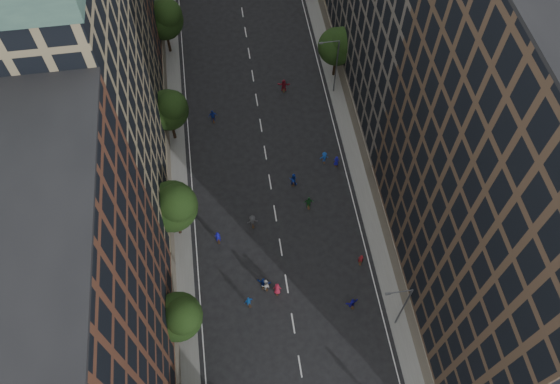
{
  "coord_description": "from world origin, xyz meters",
  "views": [
    {
      "loc": [
        -4.1,
        -5.1,
        55.7
      ],
      "look_at": [
        0.81,
        28.61,
        2.0
      ],
      "focal_mm": 35.0,
      "sensor_mm": 36.0,
      "label": 1
    }
  ],
  "objects": [
    {
      "name": "ground",
      "position": [
        0.0,
        40.0,
        0.0
      ],
      "size": [
        240.0,
        240.0,
        0.0
      ],
      "primitive_type": "plane",
      "color": "black",
      "rests_on": "ground"
    },
    {
      "name": "sidewalk_left",
      "position": [
        -12.0,
        47.5,
        0.07
      ],
      "size": [
        4.0,
        105.0,
        0.15
      ],
      "primitive_type": "cube",
      "color": "slate",
      "rests_on": "ground"
    },
    {
      "name": "sidewalk_right",
      "position": [
        12.0,
        47.5,
        0.07
      ],
      "size": [
        4.0,
        105.0,
        0.15
      ],
      "primitive_type": "cube",
      "color": "slate",
      "rests_on": "ground"
    },
    {
      "name": "bldg_left_a",
      "position": [
        -19.0,
        11.0,
        15.0
      ],
      "size": [
        14.0,
        22.0,
        30.0
      ],
      "primitive_type": "cube",
      "color": "#573021",
      "rests_on": "ground"
    },
    {
      "name": "bldg_left_b",
      "position": [
        -19.0,
        35.0,
        17.0
      ],
      "size": [
        14.0,
        26.0,
        34.0
      ],
      "primitive_type": "cube",
      "color": "#8B7B5B",
      "rests_on": "ground"
    },
    {
      "name": "bldg_right_a",
      "position": [
        19.0,
        15.0,
        18.0
      ],
      "size": [
        14.0,
        30.0,
        36.0
      ],
      "primitive_type": "cube",
      "color": "#4D3929",
      "rests_on": "ground"
    },
    {
      "name": "tree_left_1",
      "position": [
        -11.02,
        13.86,
        5.55
      ],
      "size": [
        4.8,
        4.8,
        8.21
      ],
      "color": "black",
      "rests_on": "ground"
    },
    {
      "name": "tree_left_2",
      "position": [
        -10.99,
        25.83,
        6.36
      ],
      "size": [
        5.6,
        5.6,
        9.45
      ],
      "color": "black",
      "rests_on": "ground"
    },
    {
      "name": "tree_left_3",
      "position": [
        -11.02,
        39.85,
        5.82
      ],
      "size": [
        5.0,
        5.0,
        8.58
      ],
      "color": "black",
      "rests_on": "ground"
    },
    {
      "name": "tree_left_4",
      "position": [
        -11.0,
        55.84,
        6.1
      ],
      "size": [
        5.4,
        5.4,
        9.08
      ],
      "color": "black",
      "rests_on": "ground"
    },
    {
      "name": "tree_right_a",
      "position": [
        11.38,
        47.85,
        5.63
      ],
      "size": [
        5.0,
        5.0,
        8.39
      ],
      "color": "black",
      "rests_on": "ground"
    },
    {
      "name": "streetlamp_near",
      "position": [
        10.37,
        12.0,
        5.17
      ],
      "size": [
        2.64,
        0.22,
        9.06
      ],
      "color": "#595B60",
      "rests_on": "ground"
    },
    {
      "name": "streetlamp_far",
      "position": [
        10.37,
        45.0,
        5.17
      ],
      "size": [
        2.64,
        0.22,
        9.06
      ],
      "color": "#595B60",
      "rests_on": "ground"
    },
    {
      "name": "skater_4",
      "position": [
        -4.34,
        16.24,
        0.86
      ],
      "size": [
        1.09,
        0.72,
        1.71
      ],
      "primitive_type": "imported",
      "rotation": [
        0.0,
        0.0,
        3.47
      ],
      "color": "blue",
      "rests_on": "ground"
    },
    {
      "name": "skater_5",
      "position": [
        6.47,
        14.51,
        0.77
      ],
      "size": [
        1.49,
        0.76,
        1.53
      ],
      "primitive_type": "imported",
      "rotation": [
        0.0,
        0.0,
        3.37
      ],
      "color": "#1A14A4",
      "rests_on": "ground"
    },
    {
      "name": "skater_6",
      "position": [
        -1.16,
        17.18,
        0.94
      ],
      "size": [
        1.02,
        0.76,
        1.88
      ],
      "primitive_type": "imported",
      "rotation": [
        0.0,
        0.0,
        2.95
      ],
      "color": "#A11A33",
      "rests_on": "ground"
    },
    {
      "name": "skater_7",
      "position": [
        8.5,
        19.36,
        0.81
      ],
      "size": [
        0.65,
        0.49,
        1.62
      ],
      "primitive_type": "imported",
      "rotation": [
        0.0,
        0.0,
        2.95
      ],
      "color": "maroon",
      "rests_on": "ground"
    },
    {
      "name": "skater_8",
      "position": [
        -2.36,
        17.83,
        0.97
      ],
      "size": [
        1.16,
        1.06,
        1.93
      ],
      "primitive_type": "imported",
      "rotation": [
        0.0,
        0.0,
        3.57
      ],
      "color": "#B2B2AE",
      "rests_on": "ground"
    },
    {
      "name": "skater_9",
      "position": [
        -2.8,
        25.77,
        0.96
      ],
      "size": [
        1.26,
        0.75,
        1.92
      ],
      "primitive_type": "imported",
      "rotation": [
        0.0,
        0.0,
        3.18
      ],
      "color": "#3A3B3F",
      "rests_on": "ground"
    },
    {
      "name": "skater_10",
      "position": [
        4.04,
        27.32,
        0.97
      ],
      "size": [
        1.16,
        0.54,
        1.94
      ],
      "primitive_type": "imported",
      "rotation": [
        0.0,
        0.0,
        3.08
      ],
      "color": "#1A5624",
      "rests_on": "ground"
    },
    {
      "name": "skater_11",
      "position": [
        -2.5,
        18.09,
        0.84
      ],
      "size": [
        1.63,
        1.04,
        1.67
      ],
      "primitive_type": "imported",
      "rotation": [
        0.0,
        0.0,
        2.76
      ],
      "color": "navy",
      "rests_on": "ground"
    },
    {
      "name": "skater_12",
      "position": [
        8.5,
        32.88,
        0.76
      ],
      "size": [
        0.84,
        0.66,
        1.52
      ],
      "primitive_type": "imported",
      "rotation": [
        0.0,
        0.0,
        2.88
      ],
      "color": "#15139C",
      "rests_on": "ground"
    },
    {
      "name": "skater_13",
      "position": [
        -6.93,
        24.33,
        0.95
      ],
      "size": [
        0.76,
        0.56,
        1.9
      ],
      "primitive_type": "imported",
      "rotation": [
        0.0,
        0.0,
        3.3
      ],
      "color": "#14139E",
      "rests_on": "ground"
    },
    {
      "name": "skater_14",
      "position": [
        2.75,
        30.82,
        0.97
      ],
      "size": [
        1.12,
        0.99,
        1.94
      ],
      "primitive_type": "imported",
      "rotation": [
        0.0,
        0.0,
        2.83
      ],
      "color": "#1330A2",
      "rests_on": "ground"
    },
    {
      "name": "skater_15",
      "position": [
        7.1,
        33.61,
        0.83
      ],
      "size": [
        1.08,
        0.63,
        1.65
      ],
      "primitive_type": "imported",
      "rotation": [
        0.0,
        0.0,
        3.16
      ],
      "color": "#1545AD",
      "rests_on": "ground"
    },
    {
      "name": "skater_16",
      "position": [
        -6.07,
        42.14,
        0.97
      ],
      "size": [
        1.19,
        0.6,
        1.94
      ],
      "primitive_type": "imported",
      "rotation": [
        0.0,
        0.0,
        3.26
      ],
      "color": "#132A9B",
      "rests_on": "ground"
    },
    {
      "name": "skater_17",
      "position": [
        3.89,
        46.14,
        0.95
      ],
      "size": [
        1.82,
        0.85,
        1.89
      ],
      "primitive_type": "imported",
      "rotation": [
        0.0,
        0.0,
        2.97
      ],
      "color": "maroon",
      "rests_on": "ground"
    }
  ]
}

